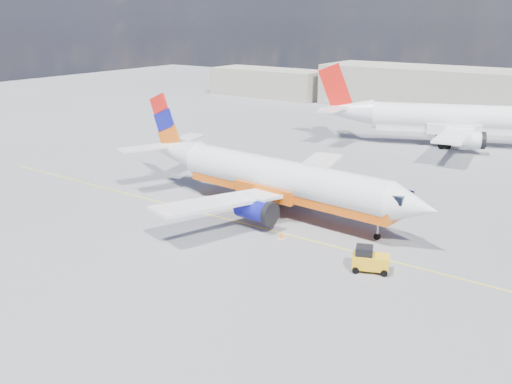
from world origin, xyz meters
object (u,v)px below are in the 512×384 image
Objects in this scene: second_jet at (453,119)px; gse_tug at (370,260)px; traffic_cone at (282,235)px; main_jet at (274,178)px.

gse_tug is at bearing -102.38° from second_jet.
second_jet is 45.57m from gse_tug.
second_jet is 57.22× the size of traffic_cone.
gse_tug is (8.20, -44.74, -2.84)m from second_jet.
traffic_cone is at bearing -46.15° from main_jet.
gse_tug reaches higher than traffic_cone.
second_jet is at bearing 87.04° from main_jet.
second_jet reaches higher than main_jet.
main_jet is 7.35m from traffic_cone.
main_jet is 0.91× the size of second_jet.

